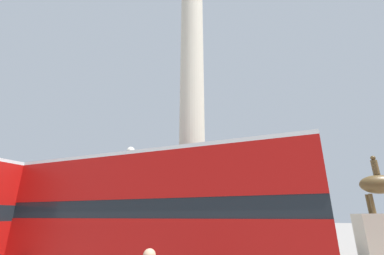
{
  "coord_description": "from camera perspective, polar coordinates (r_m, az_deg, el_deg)",
  "views": [
    {
      "loc": [
        4.86,
        -13.7,
        2.29
      ],
      "look_at": [
        0.0,
        0.0,
        7.34
      ],
      "focal_mm": 24.0,
      "sensor_mm": 36.0,
      "label": 1
    }
  ],
  "objects": [
    {
      "name": "monument_column",
      "position": [
        16.21,
        0.0,
        7.08
      ],
      "size": [
        4.48,
        4.48,
        25.48
      ],
      "color": "#BCB29E",
      "rests_on": "ground_plane"
    },
    {
      "name": "bus_a",
      "position": [
        9.32,
        -10.45,
        -18.31
      ],
      "size": [
        11.31,
        3.23,
        4.31
      ],
      "rotation": [
        0.0,
        0.0,
        -0.06
      ],
      "color": "#A80F0C",
      "rests_on": "ground_plane"
    },
    {
      "name": "street_lamp",
      "position": [
        14.29,
        -14.17,
        -13.78
      ],
      "size": [
        0.45,
        0.45,
        5.95
      ],
      "color": "black",
      "rests_on": "ground_plane"
    }
  ]
}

